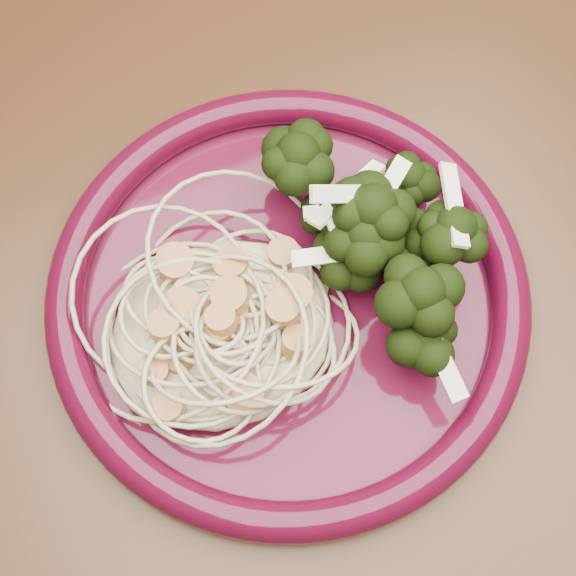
# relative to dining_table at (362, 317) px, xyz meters

# --- Properties ---
(dining_table) EXTENTS (1.20, 0.80, 0.75)m
(dining_table) POSITION_rel_dining_table_xyz_m (0.00, 0.00, 0.00)
(dining_table) COLOR #472814
(dining_table) RESTS_ON ground
(dinner_plate) EXTENTS (0.34, 0.34, 0.03)m
(dinner_plate) POSITION_rel_dining_table_xyz_m (-0.06, 0.00, 0.11)
(dinner_plate) COLOR #470B1F
(dinner_plate) RESTS_ON dining_table
(spaghetti_pile) EXTENTS (0.15, 0.14, 0.03)m
(spaghetti_pile) POSITION_rel_dining_table_xyz_m (-0.11, -0.01, 0.12)
(spaghetti_pile) COLOR #C6BC8E
(spaghetti_pile) RESTS_ON dinner_plate
(scallop_cluster) EXTENTS (0.15, 0.15, 0.04)m
(scallop_cluster) POSITION_rel_dining_table_xyz_m (-0.11, -0.01, 0.16)
(scallop_cluster) COLOR #CC8D49
(scallop_cluster) RESTS_ON spaghetti_pile
(broccoli_pile) EXTENTS (0.11, 0.17, 0.05)m
(broccoli_pile) POSITION_rel_dining_table_xyz_m (-0.00, 0.01, 0.13)
(broccoli_pile) COLOR black
(broccoli_pile) RESTS_ON dinner_plate
(onion_garnish) EXTENTS (0.08, 0.11, 0.05)m
(onion_garnish) POSITION_rel_dining_table_xyz_m (-0.00, 0.01, 0.17)
(onion_garnish) COLOR white
(onion_garnish) RESTS_ON broccoli_pile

